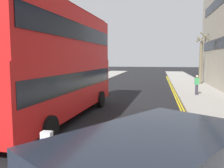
% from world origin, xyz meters
% --- Properties ---
extents(sidewalk_right, '(4.00, 80.00, 0.14)m').
position_xyz_m(sidewalk_right, '(6.50, 16.00, 0.07)').
color(sidewalk_right, '#9E9991').
rests_on(sidewalk_right, ground).
extents(sidewalk_left, '(4.00, 80.00, 0.14)m').
position_xyz_m(sidewalk_left, '(-6.50, 16.00, 0.07)').
color(sidewalk_left, '#9E9991').
rests_on(sidewalk_left, ground).
extents(kerb_line_outer, '(0.10, 56.00, 0.01)m').
position_xyz_m(kerb_line_outer, '(4.40, 14.00, 0.00)').
color(kerb_line_outer, yellow).
rests_on(kerb_line_outer, ground).
extents(kerb_line_inner, '(0.10, 56.00, 0.01)m').
position_xyz_m(kerb_line_inner, '(4.24, 14.00, 0.00)').
color(kerb_line_inner, yellow).
rests_on(kerb_line_inner, ground).
extents(keep_left_bollard, '(0.36, 0.28, 1.11)m').
position_xyz_m(keep_left_bollard, '(0.00, 4.65, 0.61)').
color(keep_left_bollard, silver).
rests_on(keep_left_bollard, traffic_island).
extents(double_decker_bus_away, '(3.13, 10.90, 5.64)m').
position_xyz_m(double_decker_bus_away, '(-2.15, 10.31, 3.03)').
color(double_decker_bus_away, red).
rests_on(double_decker_bus_away, ground).
extents(pedestrian_far, '(0.34, 0.22, 1.62)m').
position_xyz_m(pedestrian_far, '(5.97, 19.29, 0.99)').
color(pedestrian_far, '#2D2D38').
rests_on(pedestrian_far, sidewalk_right).
extents(street_tree_mid, '(1.57, 1.89, 5.95)m').
position_xyz_m(street_tree_mid, '(7.68, 28.04, 3.04)').
color(street_tree_mid, '#6B6047').
rests_on(street_tree_mid, sidewalk_right).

